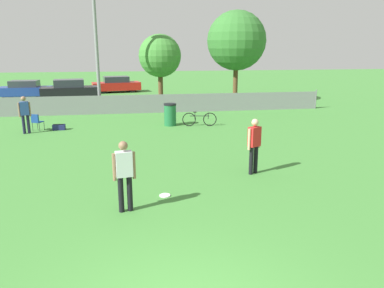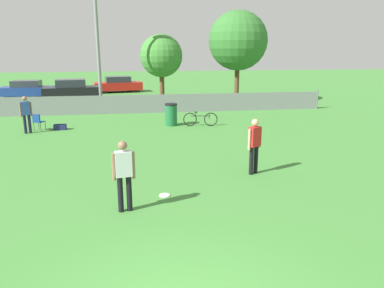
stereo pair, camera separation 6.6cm
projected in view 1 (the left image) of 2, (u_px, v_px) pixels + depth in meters
The scene contains 15 objects.
fence_backline at pixel (142, 104), 22.30m from camera, with size 22.23×0.07×1.21m.
light_pole at pixel (95, 30), 21.62m from camera, with size 0.90×0.36×8.08m.
tree_near_pole at pixel (160, 56), 24.79m from camera, with size 2.82×2.82×4.70m.
tree_far_right at pixel (237, 41), 25.28m from camera, with size 3.99×3.99×6.27m.
player_defender_red at pixel (254, 142), 11.40m from camera, with size 0.48×0.38×1.73m.
player_receiver_white at pixel (124, 172), 8.71m from camera, with size 0.53×0.28×1.73m.
spectator_in_blue at pixel (25, 112), 16.86m from camera, with size 0.50×0.32×1.70m.
frisbee_disc at pixel (165, 195), 9.88m from camera, with size 0.29×0.29×0.03m.
folding_chair_sideline at pixel (37, 121), 17.53m from camera, with size 0.54×0.54×0.81m.
bicycle_sideline at pixel (200, 119), 18.64m from camera, with size 1.70×0.44×0.72m.
trash_bin at pixel (170, 114), 18.73m from camera, with size 0.63×0.63×1.11m.
gear_bag_sideline at pixel (59, 127), 17.82m from camera, with size 0.57×0.31×0.28m.
parked_car_blue at pixel (25, 89), 29.03m from camera, with size 3.93×1.69×1.36m.
parked_car_dark at pixel (69, 90), 28.31m from camera, with size 4.33×2.29×1.50m.
parked_car_red at pixel (116, 85), 32.89m from camera, with size 4.33×2.40×1.38m.
Camera 1 is at (-0.61, -4.38, 3.79)m, focal length 35.00 mm.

